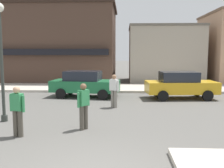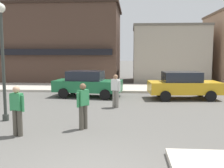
{
  "view_description": "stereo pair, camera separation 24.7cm",
  "coord_description": "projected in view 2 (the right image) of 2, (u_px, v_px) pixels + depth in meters",
  "views": [
    {
      "loc": [
        0.63,
        -5.11,
        2.66
      ],
      "look_at": [
        0.17,
        4.5,
        1.5
      ],
      "focal_mm": 42.0,
      "sensor_mm": 36.0,
      "label": 1
    },
    {
      "loc": [
        0.88,
        -5.09,
        2.66
      ],
      "look_at": [
        0.17,
        4.5,
        1.5
      ],
      "focal_mm": 42.0,
      "sensor_mm": 36.0,
      "label": 2
    }
  ],
  "objects": [
    {
      "name": "lamp_post",
      "position": [
        2.0,
        45.0,
        9.94
      ],
      "size": [
        0.36,
        0.36,
        4.54
      ],
      "color": "#333833",
      "rests_on": "ground"
    },
    {
      "name": "pedestrian_crossing_near",
      "position": [
        83.0,
        105.0,
        9.03
      ],
      "size": [
        0.41,
        0.49,
        1.61
      ],
      "color": "#4C473D",
      "rests_on": "ground"
    },
    {
      "name": "building_corner_shop",
      "position": [
        56.0,
        44.0,
        24.84
      ],
      "size": [
        12.25,
        7.65,
        6.86
      ],
      "color": "#473328",
      "rests_on": "ground"
    },
    {
      "name": "kerb_far",
      "position": [
        119.0,
        88.0,
        19.25
      ],
      "size": [
        80.0,
        4.0,
        0.15
      ],
      "primitive_type": "cube",
      "color": "beige",
      "rests_on": "ground"
    },
    {
      "name": "building_storefront_left_near",
      "position": [
        168.0,
        54.0,
        23.89
      ],
      "size": [
        6.43,
        5.45,
        5.02
      ],
      "color": "#9E9384",
      "rests_on": "ground"
    },
    {
      "name": "pedestrian_kerb_side",
      "position": [
        116.0,
        90.0,
        12.63
      ],
      "size": [
        0.51,
        0.38,
        1.61
      ],
      "color": "gray",
      "rests_on": "ground"
    },
    {
      "name": "parked_car_second",
      "position": [
        183.0,
        85.0,
        15.02
      ],
      "size": [
        4.13,
        2.13,
        1.56
      ],
      "color": "gold",
      "rests_on": "ground"
    },
    {
      "name": "pedestrian_crossing_far",
      "position": [
        17.0,
        109.0,
        8.3
      ],
      "size": [
        0.55,
        0.31,
        1.61
      ],
      "color": "#4C473D",
      "rests_on": "ground"
    },
    {
      "name": "parked_car_nearest",
      "position": [
        87.0,
        83.0,
        15.75
      ],
      "size": [
        4.17,
        2.23,
        1.56
      ],
      "color": "#1E6B3D",
      "rests_on": "ground"
    }
  ]
}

